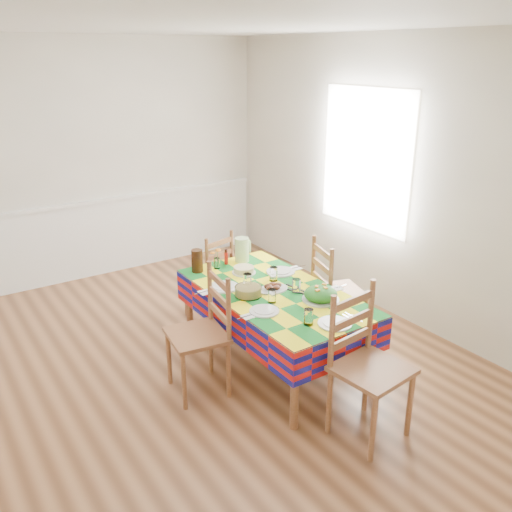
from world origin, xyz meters
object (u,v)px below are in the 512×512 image
Objects in this scene: meat_platter at (273,288)px; green_pitcher at (242,250)px; dining_table at (274,299)px; chair_far at (211,275)px; chair_right at (335,292)px; tea_pitcher at (197,261)px; chair_left at (203,334)px; chair_near at (367,367)px.

green_pitcher is (0.14, 0.70, 0.09)m from meat_platter.
green_pitcher is (0.15, 0.73, 0.19)m from dining_table.
chair_right is at bearing 107.23° from chair_far.
chair_far is at bearing 48.14° from chair_right.
green_pitcher is 0.47m from tea_pitcher.
chair_left reaches higher than chair_far.
green_pitcher is 0.23× the size of chair_left.
dining_table is at bearing -66.20° from tea_pitcher.
chair_left is (-0.68, -0.01, -0.11)m from dining_table.
chair_left is at bearing -116.03° from tea_pitcher.
meat_platter is at bearing 105.00° from chair_right.
meat_platter is 0.78m from tea_pitcher.
dining_table is at bearing 98.82° from chair_left.
meat_platter reaches higher than dining_table.
chair_right reaches higher than green_pitcher.
chair_near reaches higher than green_pitcher.
tea_pitcher is 0.21× the size of chair_left.
chair_far is (0.02, 2.16, -0.08)m from chair_near.
meat_platter is 0.27× the size of chair_left.
chair_far is at bearing 46.99° from tea_pitcher.
chair_right reaches higher than tea_pitcher.
tea_pitcher is (-0.32, 0.73, 0.18)m from dining_table.
chair_near is 1.19× the size of chair_far.
chair_near is at bearing -94.87° from green_pitcher.
chair_right is at bearing -1.06° from meat_platter.
green_pitcher reaches higher than dining_table.
chair_near is 2.17m from chair_far.
tea_pitcher is at bearing 113.80° from dining_table.
tea_pitcher is 0.59m from chair_far.
tea_pitcher is (-0.47, 0.00, -0.01)m from green_pitcher.
chair_right reaches higher than meat_platter.
dining_table is 0.10m from meat_platter.
chair_right is at bearing -35.51° from tea_pitcher.
meat_platter is at bearing -65.24° from tea_pitcher.
meat_platter is at bearing 100.92° from chair_left.
meat_platter is 0.71m from chair_right.
chair_left is (-0.68, 1.07, -0.03)m from chair_near.
chair_left reaches higher than chair_right.
meat_platter is 1.09m from chair_far.
dining_table is 0.82m from tea_pitcher.
chair_near is (-0.01, -1.10, -0.17)m from meat_platter.
chair_left is (-0.69, -1.09, 0.05)m from chair_far.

